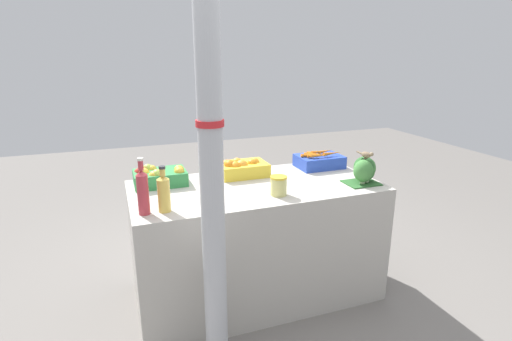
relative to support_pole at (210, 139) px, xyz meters
The scene contains 11 objects.
ground_plane 1.49m from the support_pole, 54.16° to the left, with size 10.00×10.00×0.00m, color slate.
market_table 1.16m from the support_pole, 54.16° to the left, with size 1.63×0.79×0.81m, color #B7B2A8.
support_pole is the anchor object (origin of this frame).
apple_crate 0.95m from the support_pole, 100.42° to the left, with size 0.34×0.24×0.13m.
orange_crate 1.03m from the support_pole, 63.55° to the left, with size 0.34×0.24×0.13m.
carrot_crate 1.41m from the support_pole, 39.17° to the left, with size 0.34×0.24×0.13m.
broccoli_pile 1.27m from the support_pole, 19.84° to the left, with size 0.22×0.19×0.17m.
juice_bottle_ruby 0.58m from the support_pole, 128.29° to the left, with size 0.06×0.06×0.31m.
juice_bottle_golden 0.55m from the support_pole, 116.28° to the left, with size 0.07×0.07×0.26m.
pickle_jar 0.76m from the support_pole, 37.50° to the left, with size 0.10×0.10×0.12m.
sparrow_bird 1.23m from the support_pole, 19.11° to the left, with size 0.06×0.13×0.05m.
Camera 1 is at (-0.86, -2.34, 1.66)m, focal length 28.00 mm.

